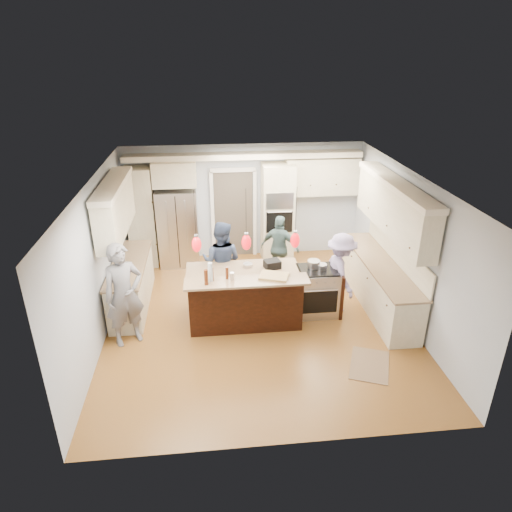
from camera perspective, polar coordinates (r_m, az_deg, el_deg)
The scene contains 23 objects.
ground_plane at distance 8.69m, azimuth 0.25°, elevation -7.87°, with size 6.00×6.00×0.00m, color #A66D2D.
room_shell at distance 7.86m, azimuth 0.27°, elevation 3.37°, with size 5.54×6.04×2.72m.
refrigerator at distance 10.63m, azimuth -9.69°, elevation 3.54°, with size 0.90×0.70×1.80m, color #B7B7BC.
oven_column at distance 10.66m, azimuth 2.69°, elevation 5.38°, with size 0.72×0.69×2.30m.
back_upper_cabinets at distance 10.47m, azimuth -5.53°, elevation 7.91°, with size 5.30×0.61×2.54m.
right_counter_run at distance 9.01m, azimuth 15.69°, elevation 0.02°, with size 0.64×3.10×2.51m.
left_cabinets at distance 9.00m, azimuth -15.99°, elevation -0.05°, with size 0.64×2.30×2.51m.
kitchen_island at distance 8.48m, azimuth -1.47°, elevation -4.94°, with size 2.10×1.46×1.12m.
island_range at distance 8.77m, azimuth 7.73°, elevation -4.33°, with size 0.82×0.71×0.92m.
pendant_lights at distance 7.37m, azimuth -1.22°, elevation 1.75°, with size 1.75×0.15×1.03m.
person_bar_end at distance 7.93m, azimuth -16.17°, elevation -4.69°, with size 0.67×0.44×1.83m, color slate.
person_far_left at distance 8.99m, azimuth -4.32°, elevation -0.71°, with size 0.81×0.63×1.66m, color #334363.
person_far_right at distance 9.82m, azimuth 3.00°, elevation 0.98°, with size 0.85×0.36×1.46m, color #496665.
person_range_side at distance 8.80m, azimuth 10.51°, elevation -2.04°, with size 1.01×0.58×1.56m, color #9C8FC1.
floor_rug at distance 7.79m, azimuth 14.01°, elevation -13.06°, with size 0.60×0.87×0.01m, color #8F6F4E.
water_bottle at distance 7.58m, azimuth -5.73°, elevation -2.01°, with size 0.08×0.08×0.34m, color silver.
beer_bottle_a at distance 7.62m, azimuth -5.54°, elevation -2.27°, with size 0.06×0.06×0.23m, color #4A1F0D.
beer_bottle_b at distance 7.49m, azimuth -6.26°, elevation -2.67°, with size 0.07×0.07×0.27m, color #4A1F0D.
beer_bottle_c at distance 7.66m, azimuth -3.64°, elevation -2.13°, with size 0.05×0.05×0.21m, color #4A1F0D.
drink_can at distance 7.63m, azimuth -3.00°, elevation -2.54°, with size 0.07×0.07×0.14m, color #B7B7BC.
cutting_board at distance 7.74m, azimuth 2.26°, elevation -2.52°, with size 0.48×0.34×0.04m, color tan.
pot_large at distance 8.58m, azimuth 7.22°, elevation -0.99°, with size 0.23×0.23×0.14m, color #B7B7BC.
pot_small at distance 8.55m, azimuth 8.22°, elevation -1.30°, with size 0.19×0.19×0.09m, color #B7B7BC.
Camera 1 is at (-0.82, -7.27, 4.68)m, focal length 32.00 mm.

